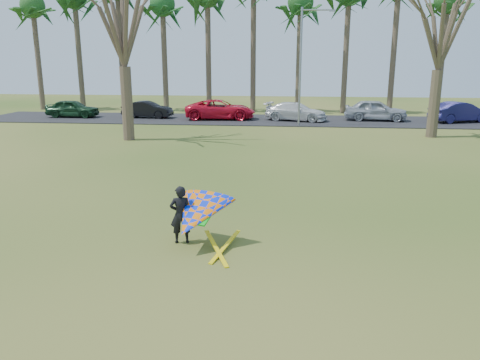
# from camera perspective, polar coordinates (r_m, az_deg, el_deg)

# --- Properties ---
(ground) EXTENTS (100.00, 100.00, 0.00)m
(ground) POSITION_cam_1_polar(r_m,az_deg,el_deg) (12.37, -1.01, -7.25)
(ground) COLOR #214B10
(ground) RESTS_ON ground
(parking_strip) EXTENTS (46.00, 7.00, 0.06)m
(parking_strip) POSITION_cam_1_polar(r_m,az_deg,el_deg) (36.71, 3.93, 7.31)
(parking_strip) COLOR black
(parking_strip) RESTS_ON ground
(palm_0) EXTENTS (4.84, 4.84, 10.84)m
(palm_0) POSITION_cam_1_polar(r_m,az_deg,el_deg) (48.68, -23.95, 18.69)
(palm_0) COLOR brown
(palm_0) RESTS_ON ground
(palm_3) EXTENTS (4.84, 4.84, 10.84)m
(palm_3) POSITION_cam_1_polar(r_m,az_deg,el_deg) (44.16, -9.43, 20.24)
(palm_3) COLOR #4E3D2F
(palm_3) RESTS_ON ground
(palm_6) EXTENTS (4.84, 4.84, 10.84)m
(palm_6) POSITION_cam_1_polar(r_m,az_deg,el_deg) (42.65, 7.39, 20.52)
(palm_6) COLOR brown
(palm_6) RESTS_ON ground
(palm_9) EXTENTS (4.84, 4.84, 10.84)m
(palm_9) POSITION_cam_1_polar(r_m,az_deg,el_deg) (44.45, 23.99, 19.21)
(palm_9) COLOR #4E3B2E
(palm_9) RESTS_ON ground
(bare_tree_left) EXTENTS (6.60, 6.60, 9.70)m
(bare_tree_left) POSITION_cam_1_polar(r_m,az_deg,el_deg) (28.15, -14.21, 18.81)
(bare_tree_left) COLOR #4E3C2F
(bare_tree_left) RESTS_ON ground
(bare_tree_right) EXTENTS (6.27, 6.27, 9.21)m
(bare_tree_right) POSITION_cam_1_polar(r_m,az_deg,el_deg) (30.68, 23.46, 17.04)
(bare_tree_right) COLOR #473A2B
(bare_tree_right) RESTS_ON ground
(streetlight) EXTENTS (2.28, 0.18, 8.00)m
(streetlight) POSITION_cam_1_polar(r_m,az_deg,el_deg) (33.41, 7.66, 14.14)
(streetlight) COLOR gray
(streetlight) RESTS_ON ground
(car_0) EXTENTS (4.15, 1.68, 1.41)m
(car_0) POSITION_cam_1_polar(r_m,az_deg,el_deg) (40.51, -19.74, 8.22)
(car_0) COLOR #17391F
(car_0) RESTS_ON parking_strip
(car_1) EXTENTS (4.05, 1.63, 1.31)m
(car_1) POSITION_cam_1_polar(r_m,az_deg,el_deg) (38.53, -11.22, 8.43)
(car_1) COLOR black
(car_1) RESTS_ON parking_strip
(car_2) EXTENTS (5.64, 2.99, 1.51)m
(car_2) POSITION_cam_1_polar(r_m,az_deg,el_deg) (36.89, -2.42, 8.59)
(car_2) COLOR red
(car_2) RESTS_ON parking_strip
(car_3) EXTENTS (5.05, 3.10, 1.37)m
(car_3) POSITION_cam_1_polar(r_m,az_deg,el_deg) (36.24, 6.84, 8.28)
(car_3) COLOR silver
(car_3) RESTS_ON parking_strip
(car_4) EXTENTS (4.78, 2.24, 1.58)m
(car_4) POSITION_cam_1_polar(r_m,az_deg,el_deg) (37.49, 16.19, 8.19)
(car_4) COLOR #A3A8B1
(car_4) RESTS_ON parking_strip
(car_5) EXTENTS (4.79, 3.08, 1.49)m
(car_5) POSITION_cam_1_polar(r_m,az_deg,el_deg) (38.75, 25.25, 7.51)
(car_5) COLOR navy
(car_5) RESTS_ON parking_strip
(kite_flyer) EXTENTS (2.13, 2.39, 2.02)m
(kite_flyer) POSITION_cam_1_polar(r_m,az_deg,el_deg) (11.69, -5.53, -4.25)
(kite_flyer) COLOR black
(kite_flyer) RESTS_ON ground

